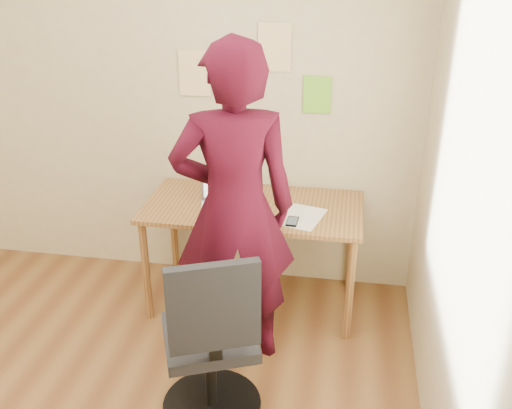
% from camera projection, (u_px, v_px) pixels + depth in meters
% --- Properties ---
extents(room, '(3.58, 3.58, 2.78)m').
position_uv_depth(room, '(25.00, 199.00, 2.29)').
color(room, brown).
rests_on(room, ground).
extents(desk, '(1.40, 0.70, 0.74)m').
position_uv_depth(desk, '(253.00, 217.00, 3.71)').
color(desk, '#9C6935').
rests_on(desk, ground).
extents(laptop, '(0.34, 0.32, 0.21)m').
position_uv_depth(laptop, '(224.00, 198.00, 3.66)').
color(laptop, '#AFAFB6').
rests_on(laptop, desk).
extents(paper_sheet, '(0.31, 0.38, 0.00)m').
position_uv_depth(paper_sheet, '(302.00, 217.00, 3.52)').
color(paper_sheet, white).
rests_on(paper_sheet, desk).
extents(phone, '(0.07, 0.13, 0.01)m').
position_uv_depth(phone, '(292.00, 221.00, 3.45)').
color(phone, black).
rests_on(phone, desk).
extents(wall_note_left, '(0.21, 0.00, 0.30)m').
position_uv_depth(wall_note_left, '(194.00, 73.00, 3.74)').
color(wall_note_left, '#FFD798').
rests_on(wall_note_left, room).
extents(wall_note_mid, '(0.21, 0.00, 0.30)m').
position_uv_depth(wall_note_mid, '(275.00, 47.00, 3.59)').
color(wall_note_mid, '#FFD798').
rests_on(wall_note_mid, room).
extents(wall_note_right, '(0.18, 0.00, 0.24)m').
position_uv_depth(wall_note_right, '(317.00, 95.00, 3.67)').
color(wall_note_right, '#7AD730').
rests_on(wall_note_right, room).
extents(office_chair, '(0.59, 0.60, 1.02)m').
position_uv_depth(office_chair, '(211.00, 350.00, 2.84)').
color(office_chair, black).
rests_on(office_chair, ground).
extents(person, '(0.78, 0.61, 1.89)m').
position_uv_depth(person, '(234.00, 210.00, 3.14)').
color(person, '#380716').
rests_on(person, ground).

